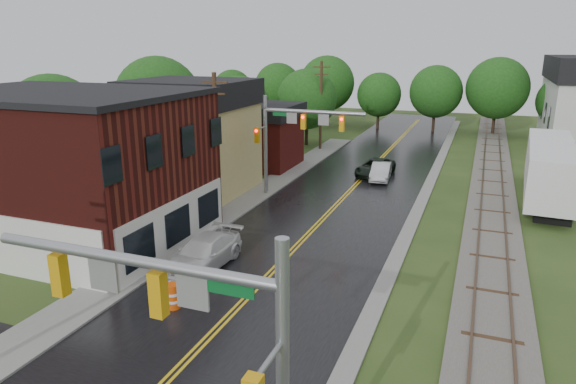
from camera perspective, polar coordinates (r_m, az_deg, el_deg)
The scene contains 20 objects.
main_road at distance 38.92m, azimuth 6.91°, elevation 0.13°, with size 10.00×90.00×0.02m, color black.
curb_right at distance 42.85m, azimuth 15.59°, elevation 1.14°, with size 0.80×70.00×0.12m, color gray.
sidewalk_left at distance 36.41m, azimuth -4.56°, elevation -0.94°, with size 2.40×50.00×0.12m, color gray.
brick_building at distance 30.93m, azimuth -23.55°, elevation 2.61°, with size 14.30×10.30×8.30m.
yellow_house at distance 38.72m, azimuth -10.48°, elevation 4.77°, with size 8.00×7.00×6.40m, color tan.
darkred_building at distance 46.25m, azimuth -3.57°, elevation 5.59°, with size 7.00×6.00×4.40m, color #3F0F0C.
railroad at distance 42.69m, azimuth 21.74°, elevation 0.66°, with size 3.20×80.00×0.30m.
traffic_signal_near at distance 11.50m, azimuth -10.84°, elevation -14.06°, with size 7.34×0.30×7.20m.
traffic_signal_far at distance 36.03m, azimuth 0.59°, elevation 7.06°, with size 7.34×0.43×7.20m.
utility_pole_b at distance 32.96m, azimuth -7.94°, elevation 5.60°, with size 1.80×0.28×9.00m.
utility_pole_c at distance 53.08m, azimuth 3.67°, elevation 9.71°, with size 1.80×0.28×9.00m.
tree_left_a at distance 40.70m, azimuth -24.49°, elevation 6.87°, with size 6.80×6.80×8.67m.
tree_left_b at distance 46.94m, azimuth -14.13°, elevation 9.64°, with size 7.60×7.60×9.69m.
tree_left_c at distance 51.91m, azimuth -5.27°, elevation 9.30°, with size 6.00×6.00×7.65m.
tree_left_e at distance 55.49m, azimuth 2.22°, elevation 10.11°, with size 6.40×6.40×8.16m.
suv_dark at distance 43.51m, azimuth 9.66°, elevation 2.68°, with size 2.29×4.97×1.38m, color black.
sedan_silver at distance 42.26m, azimuth 10.28°, elevation 2.24°, with size 1.45×4.16×1.37m, color #AFAFB4.
pickup_white at distance 25.75m, azimuth -9.34°, elevation -6.76°, with size 2.11×5.19×1.51m, color silver.
semi_trailer at distance 39.97m, azimuth 27.03°, elevation 2.45°, with size 3.64×13.33×4.10m.
construction_barrel at distance 22.38m, azimuth -12.66°, elevation -11.24°, with size 0.61×0.61×1.08m, color #D64709.
Camera 1 is at (8.92, -6.34, 10.71)m, focal length 32.00 mm.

